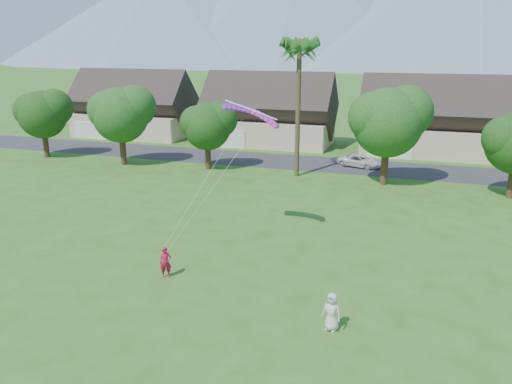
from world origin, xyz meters
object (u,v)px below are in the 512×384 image
at_px(watcher, 332,312).
at_px(parked_car, 360,161).
at_px(parafoil_kite, 253,111).
at_px(kite_flyer, 166,262).

relative_size(watcher, parked_car, 0.40).
height_order(parked_car, parafoil_kite, parafoil_kite).
height_order(kite_flyer, parked_car, kite_flyer).
height_order(watcher, parafoil_kite, parafoil_kite).
distance_m(kite_flyer, parked_car, 29.23).
xyz_separation_m(kite_flyer, watcher, (9.20, -2.37, 0.02)).
distance_m(kite_flyer, watcher, 9.50).
bearing_deg(watcher, parked_car, 109.70).
bearing_deg(parafoil_kite, kite_flyer, -113.78).
relative_size(kite_flyer, parafoil_kite, 0.49).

